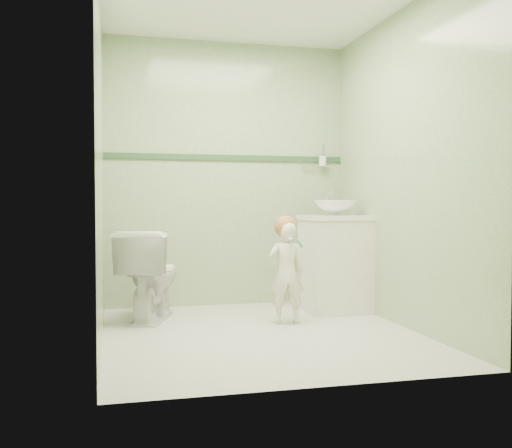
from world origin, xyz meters
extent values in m
plane|color=silver|center=(0.00, 0.00, 0.00)|extent=(2.50, 2.50, 0.00)
cube|color=#8DAC7A|center=(0.00, 1.25, 1.20)|extent=(2.20, 0.04, 2.40)
cube|color=#8DAC7A|center=(0.00, -1.25, 1.20)|extent=(2.20, 0.04, 2.40)
cube|color=#8DAC7A|center=(-1.10, 0.00, 1.20)|extent=(0.04, 2.50, 2.40)
cube|color=#8DAC7A|center=(1.10, 0.00, 1.20)|extent=(0.04, 2.50, 2.40)
cube|color=#2E4E30|center=(0.00, 1.24, 1.35)|extent=(2.20, 0.02, 0.05)
cube|color=white|center=(0.84, 0.70, 0.40)|extent=(0.52, 0.50, 0.80)
cube|color=white|center=(0.84, 0.70, 0.81)|extent=(0.54, 0.52, 0.04)
imported|color=white|center=(0.84, 0.70, 0.89)|extent=(0.37, 0.37, 0.13)
cylinder|color=silver|center=(0.84, 0.90, 0.95)|extent=(0.03, 0.03, 0.18)
cylinder|color=silver|center=(0.84, 0.85, 1.03)|extent=(0.02, 0.12, 0.02)
cylinder|color=silver|center=(0.84, 1.20, 1.28)|extent=(0.26, 0.02, 0.02)
cylinder|color=silver|center=(0.90, 1.18, 1.33)|extent=(0.07, 0.07, 0.09)
cylinder|color=#754CB3|center=(0.90, 1.17, 1.40)|extent=(0.01, 0.01, 0.17)
cylinder|color=#B43A2A|center=(0.91, 1.19, 1.40)|extent=(0.01, 0.01, 0.17)
imported|color=white|center=(-0.74, 0.69, 0.36)|extent=(0.61, 0.80, 0.72)
imported|color=white|center=(0.28, 0.30, 0.39)|extent=(0.31, 0.22, 0.79)
sphere|color=#AA6B39|center=(0.28, 0.33, 0.75)|extent=(0.17, 0.17, 0.17)
cylinder|color=#079B71|center=(0.34, 0.16, 0.63)|extent=(0.09, 0.13, 0.06)
cube|color=white|center=(0.29, 0.22, 0.67)|extent=(0.03, 0.03, 0.02)
camera|label=1|loc=(-1.02, -4.00, 0.93)|focal=40.86mm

